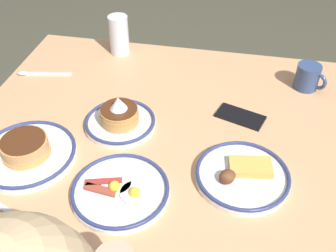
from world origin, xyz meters
The scene contains 10 objects.
dining_table centered at (0.00, 0.00, 0.67)m, with size 1.16×0.96×0.75m.
plate_near_main centered at (0.12, 0.02, 0.77)m, with size 0.21×0.21×0.10m.
plate_center_pancakes centered at (-0.24, 0.16, 0.76)m, with size 0.24×0.24×0.04m.
plate_far_companion centered at (0.33, 0.20, 0.77)m, with size 0.27×0.27×0.06m.
plate_far_side centered at (0.05, 0.27, 0.76)m, with size 0.25×0.25×0.04m.
coffee_mug centered at (-0.43, -0.29, 0.79)m, with size 0.10×0.08×0.09m.
drinking_glass centered at (0.25, -0.40, 0.81)m, with size 0.07×0.07×0.15m.
cell_phone centered at (-0.23, -0.09, 0.75)m, with size 0.14×0.07×0.01m, color black.
fork_near centered at (0.27, 0.39, 0.75)m, with size 0.20×0.09×0.01m.
tea_spoon centered at (0.49, -0.19, 0.75)m, with size 0.19×0.05×0.01m.
Camera 1 is at (-0.19, 0.87, 1.51)m, focal length 41.99 mm.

